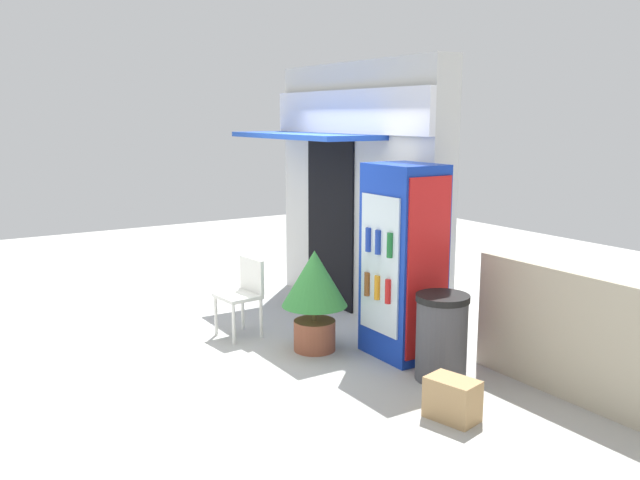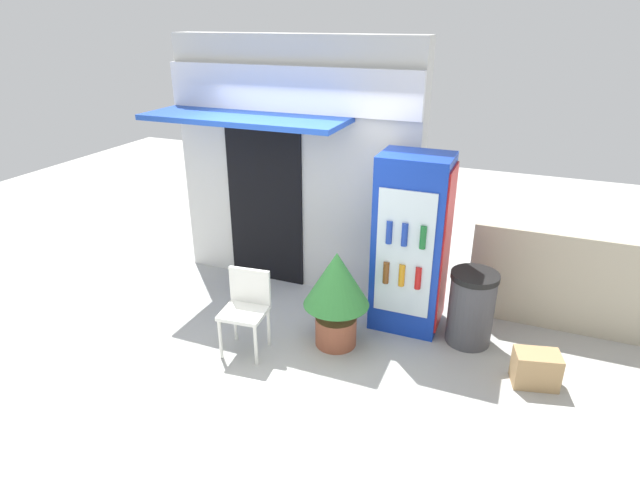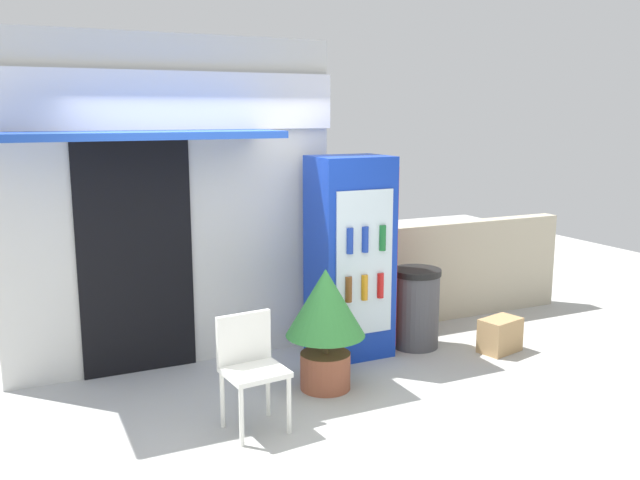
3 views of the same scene
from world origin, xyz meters
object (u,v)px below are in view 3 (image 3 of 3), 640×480
plastic_chair (250,362)px  potted_plant_near_shop (325,315)px  drink_cooler (351,257)px  trash_bin (416,308)px  cardboard_box (500,335)px

plastic_chair → potted_plant_near_shop: potted_plant_near_shop is taller
drink_cooler → potted_plant_near_shop: 0.96m
trash_bin → cardboard_box: (0.68, -0.50, -0.24)m
trash_bin → plastic_chair: bearing=-155.1°
drink_cooler → plastic_chair: size_ratio=2.25×
plastic_chair → trash_bin: 2.34m
drink_cooler → cardboard_box: size_ratio=4.75×
drink_cooler → trash_bin: 0.91m
cardboard_box → trash_bin: bearing=143.9°
plastic_chair → trash_bin: bearing=24.9°
drink_cooler → trash_bin: size_ratio=2.41×
potted_plant_near_shop → cardboard_box: bearing=2.3°
potted_plant_near_shop → plastic_chair: bearing=-153.6°
plastic_chair → cardboard_box: plastic_chair is taller
trash_bin → potted_plant_near_shop: bearing=-156.1°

